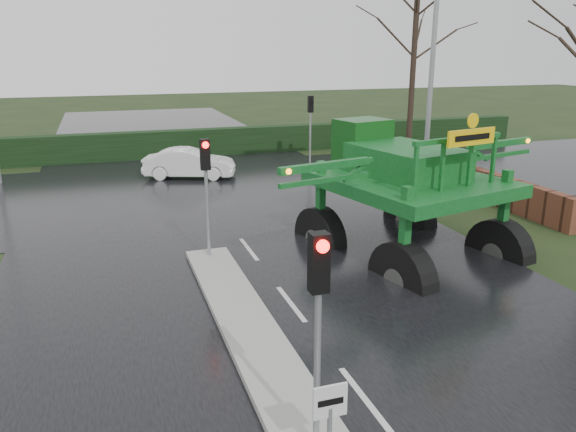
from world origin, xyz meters
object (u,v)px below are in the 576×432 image
object	(u,v)px
traffic_signal_far	(310,114)
street_light_right	(427,45)
keep_left_sign	(330,413)
crop_sprayer	(401,185)
traffic_signal_near	(319,297)
white_sedan	(190,178)
traffic_signal_mid	(206,173)

from	to	relation	value
traffic_signal_far	street_light_right	size ratio (longest dim) A/B	0.35
keep_left_sign	crop_sprayer	distance (m)	7.78
traffic_signal_near	traffic_signal_far	size ratio (longest dim) A/B	1.00
keep_left_sign	white_sedan	bearing A→B (deg)	86.69
traffic_signal_near	crop_sprayer	xyz separation A→B (m)	(4.49, 5.69, -0.06)
traffic_signal_near	crop_sprayer	bearing A→B (deg)	51.70
traffic_signal_near	white_sedan	bearing A→B (deg)	86.60
keep_left_sign	street_light_right	bearing A→B (deg)	54.88
traffic_signal_near	street_light_right	xyz separation A→B (m)	(9.49, 13.01, 3.40)
crop_sprayer	white_sedan	size ratio (longest dim) A/B	2.24
street_light_right	crop_sprayer	distance (m)	9.51
traffic_signal_mid	traffic_signal_far	size ratio (longest dim) A/B	1.00
traffic_signal_far	white_sedan	bearing A→B (deg)	13.49
white_sedan	traffic_signal_far	bearing A→B (deg)	-57.85
traffic_signal_near	traffic_signal_mid	world-z (taller)	same
keep_left_sign	traffic_signal_far	xyz separation A→B (m)	(7.80, 21.51, 1.53)
street_light_right	white_sedan	bearing A→B (deg)	142.44
traffic_signal_mid	street_light_right	xyz separation A→B (m)	(9.49, 4.51, 3.40)
traffic_signal_near	keep_left_sign	bearing A→B (deg)	-90.00
traffic_signal_near	traffic_signal_mid	bearing A→B (deg)	90.00
keep_left_sign	street_light_right	world-z (taller)	street_light_right
traffic_signal_mid	traffic_signal_far	xyz separation A→B (m)	(7.80, 12.52, 0.00)
white_sedan	keep_left_sign	bearing A→B (deg)	-164.65
crop_sprayer	traffic_signal_far	bearing A→B (deg)	65.00
traffic_signal_mid	white_sedan	world-z (taller)	traffic_signal_mid
traffic_signal_far	street_light_right	bearing A→B (deg)	101.95
traffic_signal_far	crop_sprayer	xyz separation A→B (m)	(-3.31, -15.33, -0.06)
street_light_right	crop_sprayer	xyz separation A→B (m)	(-5.00, -7.32, -3.46)
traffic_signal_mid	white_sedan	size ratio (longest dim) A/B	0.84
traffic_signal_mid	keep_left_sign	bearing A→B (deg)	-90.00
traffic_signal_mid	traffic_signal_far	world-z (taller)	same
keep_left_sign	traffic_signal_far	bearing A→B (deg)	70.07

